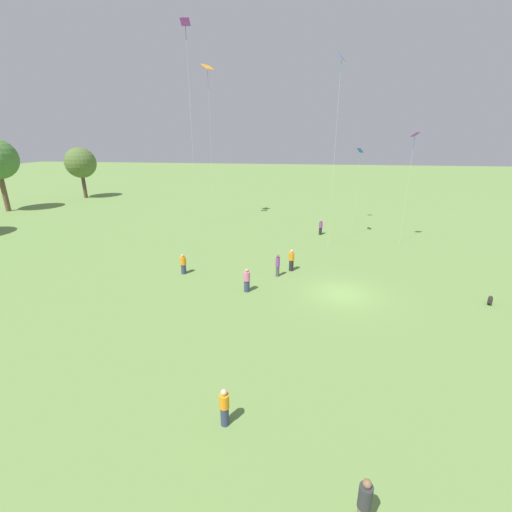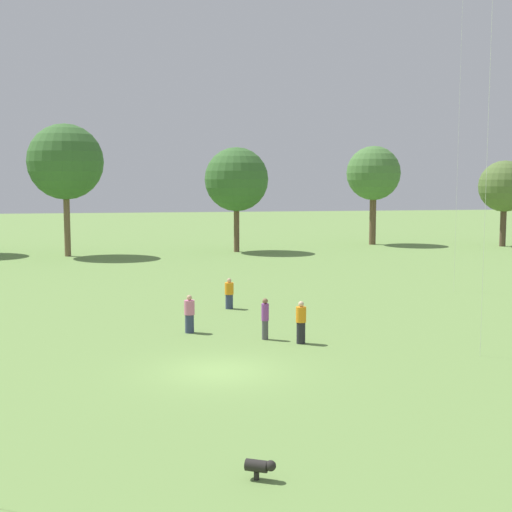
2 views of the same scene
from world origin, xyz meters
TOP-DOWN VIEW (x-y plane):
  - ground_plane at (0.00, 0.00)m, footprint 240.00×240.00m
  - tree_5 at (34.22, 41.91)m, footprint 5.17×5.17m
  - person_0 at (-12.37, 5.45)m, footprint 0.39×0.39m
  - person_1 at (2.02, 12.18)m, footprint 0.53×0.53m
  - person_2 at (15.31, 1.00)m, footprint 0.50×0.50m
  - person_3 at (-15.34, 0.84)m, footprint 0.52×0.52m
  - person_4 at (2.55, 4.72)m, footprint 0.43×0.43m
  - person_5 at (3.90, 3.72)m, footprint 0.55×0.55m
  - person_6 at (-0.55, 6.63)m, footprint 0.66×0.66m
  - kite_0 at (16.44, 15.63)m, footprint 0.89×1.02m
  - kite_2 at (12.70, -6.85)m, footprint 0.91×0.92m
  - kite_4 at (22.17, -3.43)m, footprint 0.93×0.86m
  - kite_5 at (10.32, 0.44)m, footprint 0.94×0.74m
  - kite_6 at (19.85, 14.46)m, footprint 1.59×1.54m
  - dog_0 at (-0.23, -9.41)m, footprint 0.72×0.53m

SIDE VIEW (x-z plane):
  - ground_plane at x=0.00m, z-range 0.00..0.00m
  - dog_0 at x=-0.23m, z-range 0.08..0.58m
  - person_1 at x=2.02m, z-range -0.02..1.62m
  - person_0 at x=-12.37m, z-range -0.01..1.61m
  - person_2 at x=15.31m, z-range -0.01..1.68m
  - person_6 at x=-0.55m, z-range -0.02..1.70m
  - person_3 at x=-15.34m, z-range 0.00..1.75m
  - person_5 at x=3.90m, z-range -0.01..1.79m
  - person_4 at x=2.55m, z-range 0.02..1.82m
  - tree_5 at x=34.22m, z-range 1.71..10.40m
  - kite_4 at x=22.17m, z-range 3.86..12.96m
  - kite_2 at x=12.70m, z-range 4.56..15.32m
  - kite_5 at x=10.32m, z-range 7.09..24.01m
  - kite_6 at x=19.85m, z-range 8.10..26.20m
  - kite_0 at x=16.44m, z-range 9.20..30.76m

